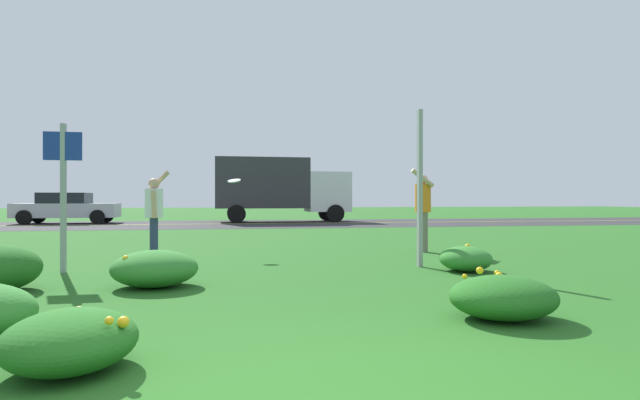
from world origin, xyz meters
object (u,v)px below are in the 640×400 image
Objects in this scene: person_catcher_orange_shirt at (423,205)px; box_truck_white at (280,186)px; frisbee_white at (234,181)px; car_silver_center_left at (67,208)px; sign_post_near_path at (63,182)px; person_thrower_white_shirt at (154,210)px; sign_post_by_roadside at (420,188)px.

box_truck_white reaches higher than person_catcher_orange_shirt.
frisbee_white reaches higher than car_silver_center_left.
sign_post_near_path reaches higher than person_thrower_white_shirt.
person_thrower_white_shirt is at bearing 57.43° from sign_post_near_path.
box_truck_white is (5.20, 17.33, 0.40)m from sign_post_near_path.
box_truck_white is at bearing 91.59° from sign_post_by_roadside.
frisbee_white is (-3.04, 2.44, 0.19)m from sign_post_by_roadside.
sign_post_near_path is 0.34× the size of box_truck_white.
sign_post_near_path is 0.87× the size of sign_post_by_roadside.
sign_post_by_roadside is 1.48× the size of person_catcher_orange_shirt.
sign_post_near_path is at bearing -122.57° from person_thrower_white_shirt.
sign_post_near_path reaches higher than person_catcher_orange_shirt.
person_catcher_orange_shirt is 4.06m from frisbee_white.
sign_post_near_path is at bearing -141.78° from frisbee_white.
sign_post_by_roadside is 1.55× the size of person_thrower_white_shirt.
person_catcher_orange_shirt is at bearing -2.10° from frisbee_white.
frisbee_white is (1.53, 0.33, 0.59)m from person_thrower_white_shirt.
sign_post_near_path is 18.10m from box_truck_white.
person_thrower_white_shirt is 16.69m from car_silver_center_left.
person_catcher_orange_shirt is at bearing -53.13° from car_silver_center_left.
sign_post_by_roadside is 17.70m from box_truck_white.
person_thrower_white_shirt reaches higher than car_silver_center_left.
frisbee_white is at bearing 38.22° from sign_post_near_path.
car_silver_center_left is (-5.99, 15.57, -0.19)m from person_thrower_white_shirt.
sign_post_near_path is 0.51× the size of car_silver_center_left.
box_truck_white reaches higher than sign_post_by_roadside.
box_truck_white is at bearing 73.29° from sign_post_near_path.
frisbee_white is at bearing 177.90° from person_catcher_orange_shirt.
sign_post_near_path reaches higher than car_silver_center_left.
person_catcher_orange_shirt is 0.27× the size of box_truck_white.
person_catcher_orange_shirt is 19.24m from car_silver_center_left.
sign_post_by_roadside is 20.61m from car_silver_center_left.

